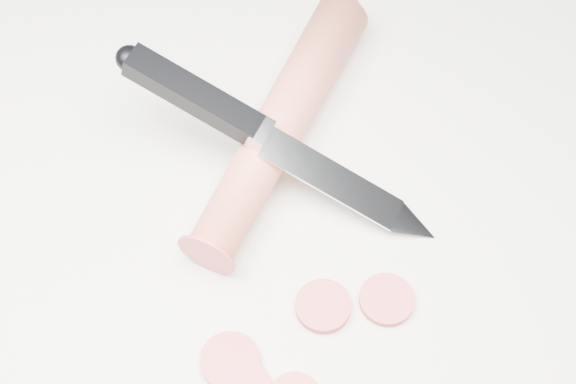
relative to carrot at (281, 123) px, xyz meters
name	(u,v)px	position (x,y,z in m)	size (l,w,h in m)	color
ground	(273,309)	(-0.06, -0.11, -0.02)	(2.40, 2.40, 0.00)	white
carrot	(281,123)	(0.00, 0.00, 0.00)	(0.04, 0.04, 0.22)	#E56348
carrot_slice_0	(230,361)	(-0.10, -0.13, -0.02)	(0.04, 0.04, 0.01)	#DD484B
carrot_slice_2	(323,306)	(-0.03, -0.13, -0.02)	(0.03, 0.03, 0.01)	#DD484B
carrot_slice_4	(387,300)	(0.00, -0.14, -0.02)	(0.03, 0.03, 0.01)	#DD484B
kitchen_knife	(279,141)	(-0.01, -0.02, 0.02)	(0.16, 0.20, 0.08)	silver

